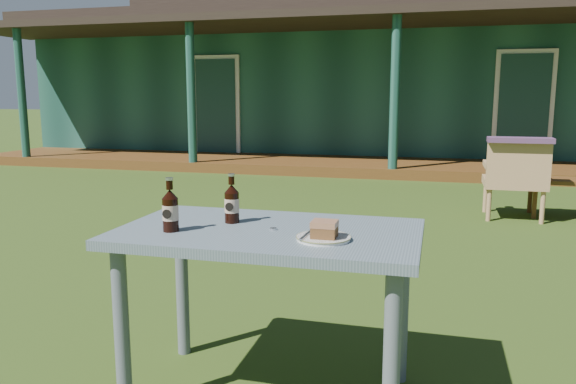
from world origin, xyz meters
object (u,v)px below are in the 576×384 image
(cake_slice, at_px, (324,229))
(cola_bottle_far, at_px, (170,210))
(armchair_left, at_px, (515,176))
(side_table, at_px, (560,184))
(cola_bottle_near, at_px, (232,203))
(cafe_table, at_px, (269,253))
(plate, at_px, (323,238))

(cake_slice, height_order, cola_bottle_far, cola_bottle_far)
(cake_slice, relative_size, armchair_left, 0.12)
(cola_bottle_far, relative_size, side_table, 0.36)
(cola_bottle_near, bearing_deg, cafe_table, -20.63)
(cafe_table, relative_size, cola_bottle_near, 5.79)
(cola_bottle_near, height_order, cola_bottle_far, cola_bottle_far)
(plate, distance_m, armchair_left, 4.19)
(cafe_table, distance_m, cola_bottle_far, 0.43)
(plate, xyz_separation_m, armchair_left, (1.17, 4.02, -0.28))
(cafe_table, xyz_separation_m, cola_bottle_near, (-0.18, 0.07, 0.18))
(cafe_table, relative_size, side_table, 2.00)
(cola_bottle_near, bearing_deg, armchair_left, 67.41)
(cola_bottle_far, relative_size, armchair_left, 0.27)
(plate, distance_m, side_table, 4.58)
(cafe_table, xyz_separation_m, plate, (0.25, -0.11, 0.11))
(cake_slice, relative_size, cola_bottle_far, 0.43)
(cola_bottle_far, bearing_deg, cafe_table, 20.71)
(cafe_table, height_order, side_table, cafe_table)
(armchair_left, bearing_deg, cafe_table, -109.91)
(cola_bottle_near, xyz_separation_m, side_table, (2.06, 4.08, -0.46))
(cake_slice, xyz_separation_m, side_table, (1.62, 4.28, -0.42))
(armchair_left, relative_size, side_table, 1.33)
(armchair_left, distance_m, side_table, 0.54)
(cola_bottle_far, bearing_deg, cake_slice, 0.69)
(cafe_table, xyz_separation_m, cake_slice, (0.25, -0.13, 0.15))
(cafe_table, relative_size, cola_bottle_far, 5.63)
(cake_slice, bearing_deg, plate, 113.61)
(cake_slice, bearing_deg, cola_bottle_far, -179.31)
(cake_slice, xyz_separation_m, cola_bottle_far, (-0.61, -0.01, 0.04))
(side_table, bearing_deg, cola_bottle_near, -116.76)
(armchair_left, bearing_deg, cola_bottle_far, -113.71)
(cake_slice, bearing_deg, armchair_left, 73.94)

